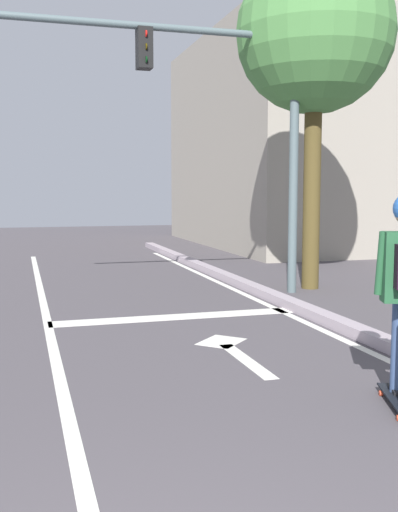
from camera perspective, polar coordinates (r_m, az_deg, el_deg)
name	(u,v)px	position (r m, az deg, el deg)	size (l,w,h in m)	color
lane_line_center	(52,343)	(7.56, -13.66, -7.96)	(0.12, 20.00, 0.01)	silver
lane_line_curbside	(312,325)	(8.44, 10.55, -6.41)	(0.12, 20.00, 0.01)	silver
stop_bar	(175,317)	(8.83, -2.23, -5.74)	(3.59, 0.40, 0.01)	silver
lane_arrow_stem	(246,360)	(6.66, 4.48, -9.74)	(0.16, 1.40, 0.01)	silver
lane_arrow_head	(221,341)	(7.43, 2.11, -8.04)	(0.56, 0.44, 0.01)	silver
curb_strip	(328,319)	(8.54, 12.06, -5.83)	(0.24, 24.00, 0.14)	#A3949D
traffic_signal_mast	(224,99)	(10.54, 2.33, 14.52)	(5.41, 0.34, 4.85)	#506164
roadside_tree	(315,36)	(11.77, 10.85, 19.67)	(2.85, 2.85, 6.06)	#50411F
building_block	(343,144)	(21.90, 13.35, 10.23)	(9.78, 9.87, 6.88)	gray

